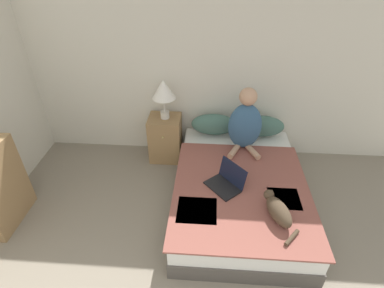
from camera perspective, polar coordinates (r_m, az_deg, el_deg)
The scene contains 9 objects.
wall_back at distance 3.83m, azimuth 2.64°, elevation 15.04°, with size 5.51×0.05×2.55m.
bed at distance 3.48m, azimuth 8.90°, elevation -8.75°, with size 1.42×2.02×0.40m.
pillow_near at distance 3.95m, azimuth 4.14°, elevation 3.76°, with size 0.59×0.25×0.28m.
pillow_far at distance 4.00m, azimuth 13.06°, elevation 3.34°, with size 0.59×0.25×0.28m.
person_sitting at distance 3.62m, azimuth 10.09°, elevation 3.85°, with size 0.40×0.39×0.79m.
cat_tabby at distance 2.95m, azimuth 16.08°, elevation -12.04°, with size 0.31×0.57×0.17m.
laptop_open at distance 3.19m, azimuth 6.50°, elevation -7.20°, with size 0.45×0.45×0.24m.
nightstand at distance 4.08m, azimuth -5.08°, elevation 1.13°, with size 0.42×0.39×0.63m.
table_lamp at distance 3.74m, azimuth -5.44°, elevation 10.07°, with size 0.29×0.29×0.52m.
Camera 1 is at (0.09, 0.16, 2.57)m, focal length 28.00 mm.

